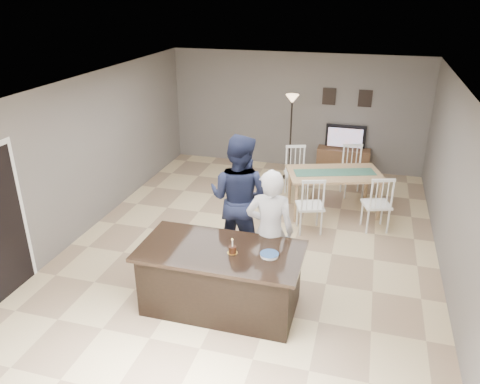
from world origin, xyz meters
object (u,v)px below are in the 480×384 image
(tv_console, at_px, (343,161))
(man, at_px, (239,198))
(plate_stack, at_px, (269,255))
(floor_lamp, at_px, (292,114))
(television, at_px, (345,137))
(birthday_cake, at_px, (232,249))
(woman, at_px, (270,232))
(dining_table, at_px, (334,179))
(kitchen_island, at_px, (221,278))

(tv_console, height_order, man, man)
(plate_stack, bearing_deg, floor_lamp, 97.03)
(tv_console, xyz_separation_m, plate_stack, (-0.55, -5.56, 0.62))
(television, bearing_deg, floor_lamp, 31.12)
(birthday_cake, bearing_deg, man, 102.59)
(woman, relative_size, plate_stack, 7.71)
(woman, distance_m, plate_stack, 0.60)
(dining_table, bearing_deg, woman, -121.45)
(man, height_order, birthday_cake, man)
(kitchen_island, bearing_deg, television, 77.99)
(man, relative_size, floor_lamp, 1.07)
(woman, distance_m, birthday_cake, 0.73)
(tv_console, xyz_separation_m, floor_lamp, (-1.16, -0.63, 1.19))
(television, distance_m, plate_stack, 5.65)
(television, bearing_deg, tv_console, 90.00)
(television, distance_m, birthday_cake, 5.77)
(kitchen_island, relative_size, woman, 1.17)
(television, height_order, birthday_cake, television)
(man, xyz_separation_m, floor_lamp, (0.18, 3.59, 0.46))
(television, height_order, floor_lamp, floor_lamp)
(television, bearing_deg, kitchen_island, 77.99)
(woman, bearing_deg, birthday_cake, 55.34)
(kitchen_island, bearing_deg, plate_stack, 1.20)
(kitchen_island, xyz_separation_m, birthday_cake, (0.17, -0.04, 0.49))
(tv_console, bearing_deg, plate_stack, -95.66)
(woman, xyz_separation_m, floor_lamp, (-0.48, 4.34, 0.57))
(dining_table, relative_size, floor_lamp, 1.24)
(woman, height_order, man, man)
(floor_lamp, bearing_deg, birthday_cake, -88.47)
(kitchen_island, bearing_deg, woman, 48.83)
(tv_console, relative_size, man, 0.58)
(kitchen_island, distance_m, woman, 0.93)
(plate_stack, bearing_deg, birthday_cake, -173.73)
(kitchen_island, distance_m, tv_console, 5.70)
(plate_stack, xyz_separation_m, dining_table, (0.52, 3.41, -0.24))
(kitchen_island, relative_size, tv_console, 1.79)
(woman, height_order, plate_stack, woman)
(man, distance_m, plate_stack, 1.55)
(tv_console, relative_size, television, 1.31)
(dining_table, bearing_deg, man, -140.81)
(woman, bearing_deg, kitchen_island, 42.92)
(plate_stack, distance_m, floor_lamp, 5.00)
(kitchen_island, xyz_separation_m, dining_table, (1.16, 3.42, 0.22))
(kitchen_island, distance_m, man, 1.47)
(birthday_cake, height_order, plate_stack, birthday_cake)
(tv_console, relative_size, floor_lamp, 0.63)
(kitchen_island, relative_size, man, 1.05)
(television, distance_m, dining_table, 2.23)
(floor_lamp, bearing_deg, plate_stack, -82.97)
(television, relative_size, plate_stack, 3.82)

